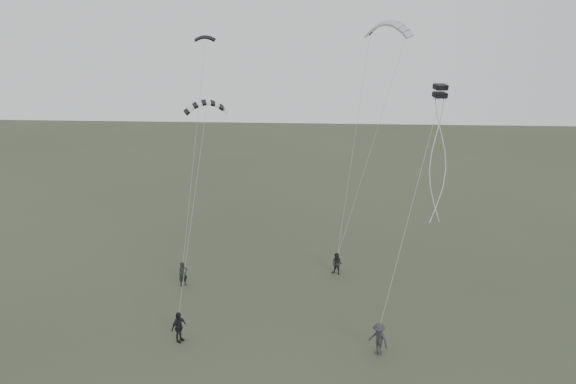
# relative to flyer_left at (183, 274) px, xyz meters

# --- Properties ---
(ground) EXTENTS (140.00, 140.00, 0.00)m
(ground) POSITION_rel_flyer_left_xyz_m (5.54, -4.44, -0.83)
(ground) COLOR #37402B
(ground) RESTS_ON ground
(flyer_left) EXTENTS (0.72, 0.68, 1.66)m
(flyer_left) POSITION_rel_flyer_left_xyz_m (0.00, 0.00, 0.00)
(flyer_left) COLOR black
(flyer_left) RESTS_ON ground
(flyer_right) EXTENTS (0.94, 0.87, 1.55)m
(flyer_right) POSITION_rel_flyer_left_xyz_m (10.19, 2.50, -0.05)
(flyer_right) COLOR black
(flyer_right) RESTS_ON ground
(flyer_center) EXTENTS (0.88, 1.10, 1.75)m
(flyer_center) POSITION_rel_flyer_left_xyz_m (1.46, -6.79, 0.04)
(flyer_center) COLOR black
(flyer_center) RESTS_ON ground
(flyer_far) EXTENTS (1.29, 1.25, 1.77)m
(flyer_far) POSITION_rel_flyer_left_xyz_m (12.21, -7.29, 0.06)
(flyer_far) COLOR #2C2B31
(flyer_far) RESTS_ON ground
(kite_dark_small) EXTENTS (1.51, 0.69, 0.63)m
(kite_dark_small) POSITION_rel_flyer_left_xyz_m (0.46, 7.69, 15.00)
(kite_dark_small) COLOR black
(kite_dark_small) RESTS_ON flyer_left
(kite_pale_large) EXTENTS (3.73, 3.00, 1.70)m
(kite_pale_large) POSITION_rel_flyer_left_xyz_m (13.58, 9.00, 15.96)
(kite_pale_large) COLOR #ACAFB2
(kite_pale_large) RESTS_ON flyer_right
(kite_striped) EXTENTS (2.75, 1.62, 1.19)m
(kite_striped) POSITION_rel_flyer_left_xyz_m (2.04, -0.10, 11.36)
(kite_striped) COLOR black
(kite_striped) RESTS_ON flyer_center
(kite_box) EXTENTS (0.83, 0.88, 0.78)m
(kite_box) POSITION_rel_flyer_left_xyz_m (15.55, -1.55, 12.30)
(kite_box) COLOR black
(kite_box) RESTS_ON flyer_far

